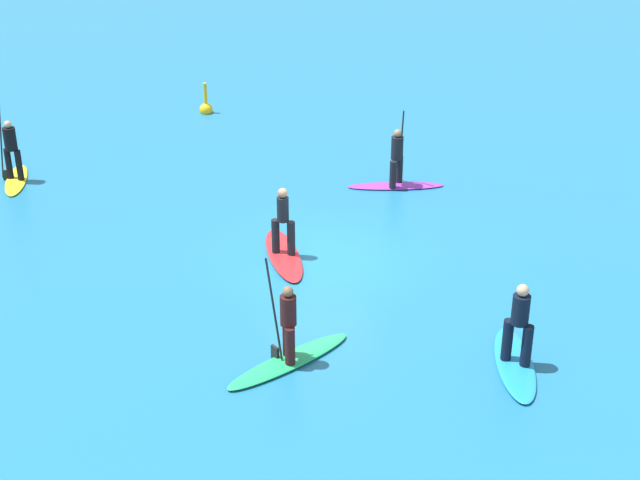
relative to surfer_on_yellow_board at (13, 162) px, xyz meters
name	(u,v)px	position (x,y,z in m)	size (l,w,h in m)	color
ground_plane	(320,258)	(8.78, -5.01, -0.61)	(120.00, 120.00, 0.00)	#1E6B93
surfer_on_yellow_board	(13,162)	(0.00, 0.00, 0.00)	(0.94, 2.47, 2.33)	yellow
surfer_on_red_board	(283,243)	(7.89, -4.90, -0.23)	(1.32, 3.02, 1.82)	red
surfer_on_purple_board	(396,169)	(11.03, -0.59, -0.06)	(2.78, 0.85, 2.30)	purple
surfer_on_blue_board	(517,346)	(12.61, -9.75, -0.13)	(0.88, 2.76, 1.86)	#1E8CD1
surfer_on_green_board	(289,345)	(8.08, -9.57, -0.18)	(2.73, 2.42, 2.25)	#23B266
marker_buoy	(206,108)	(4.98, 6.10, -0.43)	(0.46, 0.46, 1.19)	yellow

